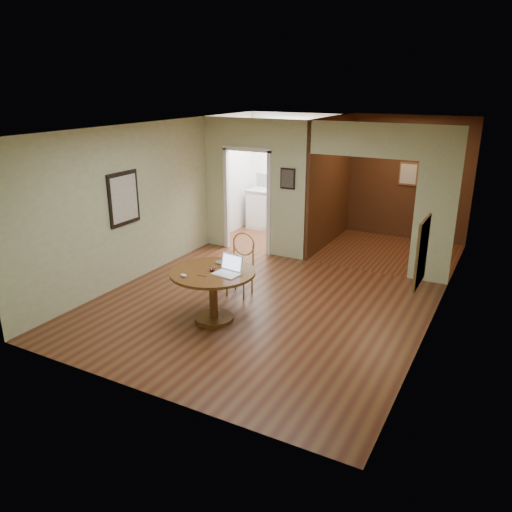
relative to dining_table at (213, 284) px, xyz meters
The scene contains 11 objects.
floor 0.88m from the dining_table, 57.59° to the left, with size 5.00×5.00×0.00m, color #4C2115.
room_shell 3.74m from the dining_table, 91.69° to the left, with size 5.20×7.50×5.00m.
dining_table is the anchor object (origin of this frame).
chair 1.07m from the dining_table, 97.52° to the left, with size 0.46×0.46×1.03m.
open_laptop 0.37m from the dining_table, ahead, with size 0.40×0.36×0.26m.
closed_laptop 0.36m from the dining_table, 85.35° to the left, with size 0.33×0.21×0.03m, color silver.
mouse 0.50m from the dining_table, 121.42° to the right, with size 0.11×0.06×0.05m, color white.
wine_glass 0.25m from the dining_table, 76.27° to the right, with size 0.09×0.09×0.10m, color white, non-canonical shape.
pen 0.32m from the dining_table, 95.87° to the right, with size 0.01×0.01×0.13m, color navy.
kitchen_cabinet 4.87m from the dining_table, 101.72° to the left, with size 2.06×0.60×0.94m.
grocery_bag 4.86m from the dining_table, 98.99° to the left, with size 0.31×0.26×0.31m, color #C1AD8D.
Camera 1 is at (3.37, -6.18, 3.35)m, focal length 35.00 mm.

